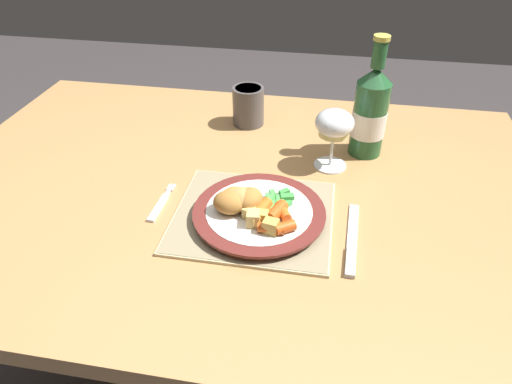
{
  "coord_description": "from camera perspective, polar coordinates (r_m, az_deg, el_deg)",
  "views": [
    {
      "loc": [
        0.18,
        -0.78,
        1.3
      ],
      "look_at": [
        0.06,
        -0.08,
        0.78
      ],
      "focal_mm": 32.0,
      "sensor_mm": 36.0,
      "label": 1
    }
  ],
  "objects": [
    {
      "name": "roast_potatoes",
      "position": [
        0.82,
        0.33,
        -3.46
      ],
      "size": [
        0.07,
        0.06,
        0.03
      ],
      "color": "#DBB256",
      "rests_on": "dinner_plate"
    },
    {
      "name": "dining_table",
      "position": [
        1.03,
        -2.44,
        -2.86
      ],
      "size": [
        1.33,
        0.92,
        0.74
      ],
      "color": "#AD7F4C",
      "rests_on": "ground"
    },
    {
      "name": "breaded_croquettes",
      "position": [
        0.85,
        -2.14,
        -0.98
      ],
      "size": [
        0.1,
        0.08,
        0.04
      ],
      "color": "tan",
      "rests_on": "dinner_plate"
    },
    {
      "name": "wine_glass",
      "position": [
        1.0,
        9.76,
        8.13
      ],
      "size": [
        0.08,
        0.08,
        0.14
      ],
      "color": "silver",
      "rests_on": "dining_table"
    },
    {
      "name": "dinner_plate",
      "position": [
        0.87,
        0.39,
        -2.7
      ],
      "size": [
        0.25,
        0.25,
        0.02
      ],
      "color": "white",
      "rests_on": "placemat"
    },
    {
      "name": "fork",
      "position": [
        0.93,
        -11.86,
        -1.56
      ],
      "size": [
        0.02,
        0.13,
        0.01
      ],
      "color": "silver",
      "rests_on": "dining_table"
    },
    {
      "name": "green_beans_pile",
      "position": [
        0.88,
        2.94,
        -1.01
      ],
      "size": [
        0.06,
        0.07,
        0.02
      ],
      "color": "green",
      "rests_on": "dinner_plate"
    },
    {
      "name": "table_knife",
      "position": [
        0.84,
        11.88,
        -6.43
      ],
      "size": [
        0.02,
        0.2,
        0.01
      ],
      "color": "silver",
      "rests_on": "dining_table"
    },
    {
      "name": "drinking_cup",
      "position": [
        1.19,
        -0.97,
        10.8
      ],
      "size": [
        0.08,
        0.08,
        0.1
      ],
      "color": "#4C4747",
      "rests_on": "dining_table"
    },
    {
      "name": "glazed_carrots",
      "position": [
        0.83,
        2.24,
        -2.95
      ],
      "size": [
        0.09,
        0.09,
        0.02
      ],
      "color": "orange",
      "rests_on": "dinner_plate"
    },
    {
      "name": "bottle",
      "position": [
        1.07,
        14.07,
        9.63
      ],
      "size": [
        0.08,
        0.08,
        0.27
      ],
      "color": "#23562D",
      "rests_on": "dining_table"
    },
    {
      "name": "ground_plane",
      "position": [
        1.53,
        -1.78,
        -22.32
      ],
      "size": [
        6.0,
        6.0,
        0.0
      ],
      "primitive_type": "plane",
      "color": "#383333"
    },
    {
      "name": "placemat",
      "position": [
        0.88,
        -0.34,
        -3.05
      ],
      "size": [
        0.3,
        0.27,
        0.01
      ],
      "color": "#CCB789",
      "rests_on": "dining_table"
    }
  ]
}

